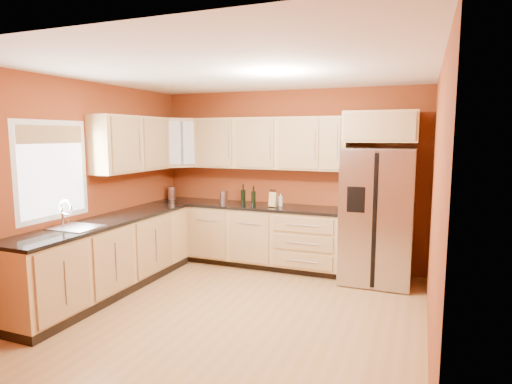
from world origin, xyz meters
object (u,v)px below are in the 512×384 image
(refrigerator, at_px, (377,216))
(canister_left, at_px, (172,193))
(soap_dispenser, at_px, (281,200))
(knife_block, at_px, (273,200))
(wine_bottle_a, at_px, (243,194))

(refrigerator, bearing_deg, canister_left, 178.50)
(soap_dispenser, bearing_deg, knife_block, -129.56)
(canister_left, xyz_separation_m, wine_bottle_a, (1.25, -0.02, 0.05))
(canister_left, relative_size, wine_bottle_a, 0.69)
(refrigerator, bearing_deg, soap_dispenser, 175.58)
(soap_dispenser, bearing_deg, wine_bottle_a, -175.56)
(canister_left, bearing_deg, refrigerator, -1.50)
(refrigerator, xyz_separation_m, knife_block, (-1.45, 0.01, 0.13))
(canister_left, bearing_deg, knife_block, -2.37)
(wine_bottle_a, xyz_separation_m, knife_block, (0.49, -0.05, -0.05))
(refrigerator, height_order, canister_left, refrigerator)
(refrigerator, relative_size, canister_left, 8.68)
(canister_left, relative_size, soap_dispenser, 1.14)
(refrigerator, distance_m, knife_block, 1.46)
(wine_bottle_a, height_order, soap_dispenser, wine_bottle_a)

